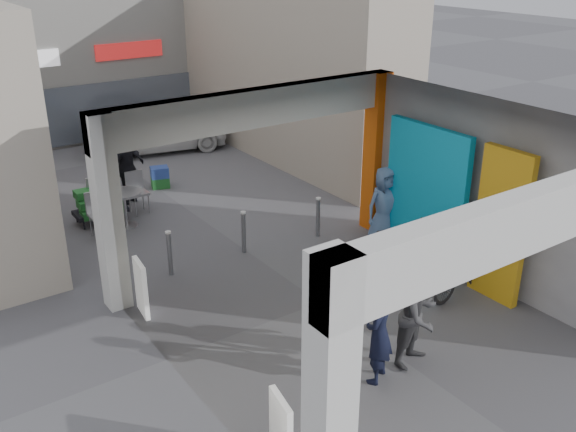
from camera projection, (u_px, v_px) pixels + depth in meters
ground at (320, 303)px, 11.51m from camera, size 90.00×90.00×0.00m
arcade_canopy at (381, 190)px, 10.26m from camera, size 6.40×6.45×6.40m
far_building at (57, 8)px, 20.49m from camera, size 18.00×4.08×8.00m
plaza_bldg_right at (288, 71)px, 18.54m from camera, size 2.00×9.00×5.00m
bollard_left at (170, 254)px, 12.31m from camera, size 0.09×0.09×0.90m
bollard_center at (244, 232)px, 13.21m from camera, size 0.09×0.09×0.89m
bollard_right at (318, 217)px, 13.93m from camera, size 0.09×0.09×0.89m
advert_board_near at (281, 431)px, 7.77m from camera, size 0.19×0.56×1.00m
advert_board_far at (141, 288)px, 10.99m from camera, size 0.15×0.56×1.00m
cafe_set at (115, 208)px, 14.64m from camera, size 1.65×1.33×1.00m
produce_stand at (100, 209)px, 14.75m from camera, size 1.17×0.63×0.77m
crate_stack at (160, 177)px, 16.78m from camera, size 0.53×0.46×0.56m
border_collie at (324, 287)px, 11.57m from camera, size 0.21×0.42×0.57m
man_with_dog at (379, 333)px, 9.20m from camera, size 0.70×0.63×1.60m
man_back_turned at (419, 316)px, 9.60m from camera, size 0.91×0.78×1.62m
man_elderly at (385, 206)px, 13.44m from camera, size 0.92×0.69×1.72m
man_crates at (127, 168)px, 15.57m from camera, size 1.15×0.80×1.81m
bicycle_front at (392, 238)px, 12.86m from camera, size 1.92×0.95×0.96m
bicycle_rear at (463, 269)px, 11.58m from camera, size 1.80×0.73×1.05m
white_van at (156, 128)px, 19.58m from camera, size 4.54×2.62×1.45m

